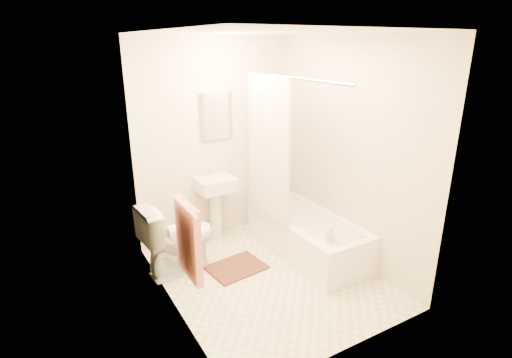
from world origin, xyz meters
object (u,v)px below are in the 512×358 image
toilet (178,238)px  soap_bottle (330,234)px  sink (216,206)px  bathtub (307,235)px  bath_mat (236,267)px

toilet → soap_bottle: (1.24, -0.94, 0.14)m
soap_bottle → sink: bearing=112.2°
sink → bathtub: 1.15m
toilet → soap_bottle: size_ratio=4.40×
bath_mat → soap_bottle: soap_bottle is taller
soap_bottle → bathtub: bearing=73.6°
toilet → sink: size_ratio=0.90×
bathtub → soap_bottle: size_ratio=8.78×
sink → bath_mat: bearing=-99.8°
bathtub → bath_mat: 0.90m
sink → soap_bottle: bearing=-68.6°
sink → bath_mat: size_ratio=1.46×
bathtub → bath_mat: size_ratio=2.64×
toilet → bath_mat: size_ratio=1.32×
toilet → sink: 0.82m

